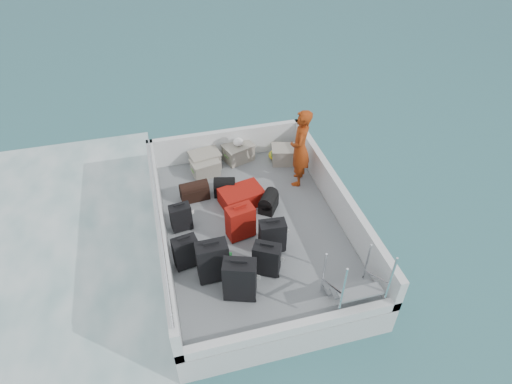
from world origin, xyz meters
TOP-DOWN VIEW (x-y plane):
  - ground at (0.00, 0.00)m, footprint 160.00×160.00m
  - wake_foam at (-4.80, 0.00)m, footprint 10.00×10.00m
  - ferry_hull at (0.00, 0.00)m, footprint 3.60×5.00m
  - deck at (0.00, 0.00)m, footprint 3.30×4.70m
  - deck_fittings at (0.35, -0.32)m, footprint 3.60×5.00m
  - suitcase_0 at (-0.97, -1.07)m, footprint 0.53×0.30m
  - suitcase_1 at (-1.37, -0.68)m, footprint 0.46×0.31m
  - suitcase_2 at (-1.34, 0.26)m, footprint 0.42×0.28m
  - suitcase_3 at (-0.62, -1.56)m, footprint 0.60×0.46m
  - suitcase_5 at (-0.29, -0.22)m, footprint 0.56×0.40m
  - suitcase_6 at (-0.06, -1.18)m, footprint 0.53×0.46m
  - suitcase_7 at (0.19, -0.70)m, footprint 0.49×0.31m
  - suitcase_8 at (-0.06, 0.69)m, footprint 0.95×0.73m
  - duffel_0 at (-0.97, 1.09)m, footprint 0.61×0.36m
  - duffel_1 at (-0.34, 1.06)m, footprint 0.50×0.40m
  - duffel_2 at (0.43, 0.37)m, footprint 0.50×0.54m
  - crate_0 at (-0.61, 1.84)m, footprint 0.63×0.49m
  - crate_1 at (-0.58, 2.09)m, footprint 0.69×0.53m
  - crate_2 at (0.23, 2.20)m, footprint 0.74×0.62m
  - crate_3 at (1.26, 1.84)m, footprint 0.70×0.56m
  - yellow_bag at (1.04, 2.03)m, footprint 0.28×0.26m
  - white_bag at (0.23, 2.20)m, footprint 0.24×0.24m
  - passenger at (1.30, 1.08)m, footprint 0.65×0.76m

SIDE VIEW (x-z plane):
  - ground at x=0.00m, z-range 0.00..0.00m
  - wake_foam at x=-4.80m, z-range 0.00..0.00m
  - ferry_hull at x=0.00m, z-range 0.00..0.60m
  - deck at x=0.00m, z-range 0.60..0.62m
  - yellow_bag at x=1.04m, z-range 0.62..0.84m
  - duffel_0 at x=-0.97m, z-range 0.62..0.94m
  - duffel_1 at x=-0.34m, z-range 0.62..0.94m
  - duffel_2 at x=0.43m, z-range 0.62..0.94m
  - suitcase_8 at x=-0.06m, z-range 0.62..0.96m
  - crate_0 at x=-0.61m, z-range 0.62..0.96m
  - crate_3 at x=1.26m, z-range 0.62..0.99m
  - crate_1 at x=-0.58m, z-range 0.62..1.00m
  - crate_2 at x=0.23m, z-range 0.62..1.00m
  - suitcase_2 at x=-1.34m, z-range 0.62..1.19m
  - suitcase_6 at x=-0.06m, z-range 0.62..1.25m
  - suitcase_1 at x=-1.37m, z-range 0.62..1.26m
  - suitcase_7 at x=0.19m, z-range 0.62..1.28m
  - suitcase_5 at x=-0.29m, z-range 0.62..1.32m
  - deck_fittings at x=0.35m, z-range 0.54..1.44m
  - suitcase_3 at x=-0.62m, z-range 0.62..1.42m
  - suitcase_0 at x=-0.97m, z-range 0.62..1.42m
  - white_bag at x=0.23m, z-range 1.00..1.18m
  - passenger at x=1.30m, z-range 0.62..2.36m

